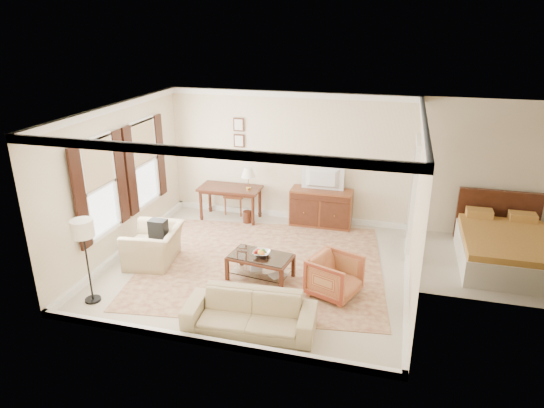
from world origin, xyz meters
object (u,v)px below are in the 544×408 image
at_px(writing_desk, 230,192).
at_px(coffee_table, 260,261).
at_px(sideboard, 321,208).
at_px(striped_armchair, 335,274).
at_px(sofa, 250,308).
at_px(tv, 322,171).
at_px(club_armchair, 153,240).

height_order(writing_desk, coffee_table, writing_desk).
relative_size(sideboard, coffee_table, 1.16).
relative_size(sideboard, striped_armchair, 1.75).
bearing_deg(sofa, tv, 81.29).
bearing_deg(tv, sofa, 85.15).
xyz_separation_m(coffee_table, striped_armchair, (1.34, -0.20, 0.03)).
distance_m(striped_armchair, club_armchair, 3.47).
bearing_deg(writing_desk, striped_armchair, -44.08).
distance_m(sideboard, sofa, 4.17).
xyz_separation_m(tv, sofa, (-0.35, -4.14, -0.89)).
height_order(writing_desk, striped_armchair, striped_armchair).
distance_m(coffee_table, sofa, 1.52).
relative_size(tv, club_armchair, 0.82).
xyz_separation_m(sideboard, tv, (0.00, -0.02, 0.86)).
height_order(coffee_table, striped_armchair, striped_armchair).
distance_m(writing_desk, sideboard, 2.10).
xyz_separation_m(coffee_table, club_armchair, (-2.12, 0.09, 0.12)).
distance_m(tv, striped_armchair, 3.06).
relative_size(writing_desk, sideboard, 1.04).
bearing_deg(sideboard, striped_armchair, -75.98).
bearing_deg(club_armchair, writing_desk, 156.95).
xyz_separation_m(sideboard, club_armchair, (-2.74, -2.57, 0.05)).
distance_m(sideboard, tv, 0.86).
bearing_deg(sofa, sideboard, 81.32).
relative_size(tv, coffee_table, 0.76).
distance_m(sideboard, striped_armchair, 2.95).
bearing_deg(sideboard, tv, -90.00).
relative_size(tv, sofa, 0.46).
relative_size(coffee_table, sofa, 0.60).
height_order(writing_desk, sideboard, sideboard).
bearing_deg(striped_armchair, tv, 35.19).
bearing_deg(sofa, writing_desk, 109.48).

